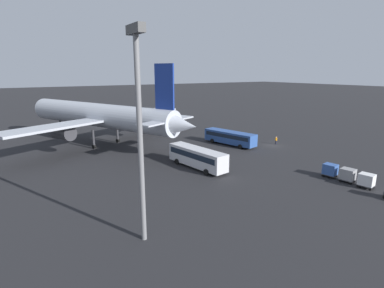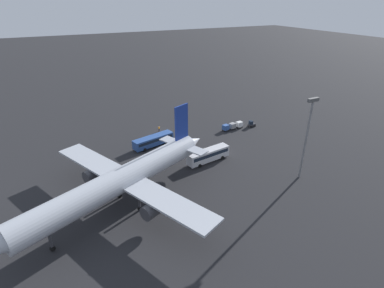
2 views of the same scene
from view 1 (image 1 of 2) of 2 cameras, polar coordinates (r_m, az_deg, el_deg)
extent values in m
plane|color=#232326|center=(68.69, 15.05, -0.27)|extent=(600.00, 600.00, 0.00)
cylinder|color=#B2B7C1|center=(69.30, -17.46, 5.29)|extent=(40.57, 21.75, 5.11)
cone|color=#B2B7C1|center=(87.77, -26.69, 6.12)|extent=(7.11, 6.72, 4.86)
cone|color=#B2B7C1|center=(53.68, -2.12, 3.62)|extent=(7.94, 6.90, 4.60)
cube|color=#B2B7C1|center=(60.81, -25.15, 2.91)|extent=(12.86, 19.93, 0.44)
cube|color=#B2B7C1|center=(76.07, -9.20, 5.96)|extent=(12.86, 19.93, 0.44)
cube|color=navy|center=(55.14, -5.29, 10.80)|extent=(4.00, 2.04, 8.18)
cube|color=#B2B7C1|center=(55.53, -4.82, 4.46)|extent=(8.08, 13.34, 0.28)
cylinder|color=#38383D|center=(63.65, -23.37, 2.02)|extent=(5.76, 4.62, 2.81)
cylinder|color=#38383D|center=(75.12, -11.38, 4.52)|extent=(5.76, 4.62, 2.81)
cylinder|color=#38383D|center=(81.93, -23.71, 2.72)|extent=(0.50, 0.50, 4.09)
cylinder|color=black|center=(82.22, -23.61, 1.63)|extent=(1.03, 0.82, 0.90)
cylinder|color=#38383D|center=(66.45, -18.26, 0.86)|extent=(0.50, 0.50, 4.09)
cylinder|color=black|center=(66.80, -18.16, -0.48)|extent=(1.03, 0.82, 0.90)
cylinder|color=#38383D|center=(70.58, -14.02, 1.87)|extent=(0.50, 0.50, 4.09)
cylinder|color=black|center=(70.92, -13.95, 0.61)|extent=(1.03, 0.82, 0.90)
cube|color=#2D5199|center=(67.14, 7.22, 1.31)|extent=(12.81, 5.75, 2.58)
cube|color=#192333|center=(67.05, 7.23, 1.68)|extent=(11.85, 5.55, 0.82)
cylinder|color=black|center=(68.63, 3.86, 0.60)|extent=(1.04, 0.53, 1.00)
cylinder|color=black|center=(70.88, 5.43, 0.99)|extent=(1.04, 0.53, 1.00)
cylinder|color=black|center=(64.04, 9.14, -0.51)|extent=(1.04, 0.53, 1.00)
cylinder|color=black|center=(66.44, 10.63, -0.05)|extent=(1.04, 0.53, 1.00)
cube|color=silver|center=(50.71, 0.97, -2.47)|extent=(12.42, 4.51, 2.93)
cube|color=#192333|center=(50.57, 0.97, -1.91)|extent=(11.47, 4.40, 0.94)
cylinder|color=black|center=(53.03, -2.89, -3.35)|extent=(1.03, 0.45, 1.00)
cylinder|color=black|center=(54.73, -0.54, -2.78)|extent=(1.03, 0.45, 1.00)
cylinder|color=black|center=(47.58, 2.71, -5.37)|extent=(1.03, 0.45, 1.00)
cylinder|color=black|center=(49.47, 5.11, -4.66)|extent=(1.03, 0.45, 1.00)
cylinder|color=#1E1E2D|center=(69.98, 15.71, 0.30)|extent=(0.32, 0.32, 0.85)
cylinder|color=orange|center=(69.81, 15.75, 0.90)|extent=(0.38, 0.38, 0.65)
sphere|color=tan|center=(69.72, 15.77, 1.26)|extent=(0.24, 0.24, 0.24)
cube|color=#38383D|center=(49.13, 30.20, -6.79)|extent=(2.25, 2.00, 0.10)
cube|color=silver|center=(48.86, 30.32, -5.85)|extent=(2.15, 1.90, 1.60)
cylinder|color=black|center=(48.83, 29.08, -7.05)|extent=(0.38, 0.18, 0.36)
cylinder|color=black|center=(49.99, 29.58, -6.66)|extent=(0.38, 0.18, 0.36)
cylinder|color=black|center=(48.42, 30.78, -7.43)|extent=(0.38, 0.18, 0.36)
cylinder|color=black|center=(49.59, 31.24, -7.02)|extent=(0.38, 0.18, 0.36)
cube|color=#38383D|center=(50.28, 27.44, -6.01)|extent=(2.25, 2.00, 0.10)
cube|color=gray|center=(50.02, 27.55, -5.09)|extent=(2.15, 1.90, 1.60)
cylinder|color=black|center=(50.03, 26.33, -6.26)|extent=(0.38, 0.18, 0.36)
cylinder|color=black|center=(51.17, 26.88, -5.89)|extent=(0.38, 0.18, 0.36)
cylinder|color=black|center=(49.54, 27.96, -6.63)|extent=(0.38, 0.18, 0.36)
cylinder|color=black|center=(50.70, 28.47, -6.25)|extent=(0.38, 0.18, 0.36)
cube|color=#38383D|center=(51.46, 24.75, -5.28)|extent=(2.25, 2.00, 0.10)
cube|color=#33569E|center=(51.21, 24.84, -4.38)|extent=(2.15, 1.90, 1.60)
cylinder|color=black|center=(51.25, 23.65, -5.52)|extent=(0.38, 0.18, 0.36)
cylinder|color=black|center=(52.37, 24.25, -5.18)|extent=(0.38, 0.18, 0.36)
cylinder|color=black|center=(50.70, 25.21, -5.88)|extent=(0.38, 0.18, 0.36)
cylinder|color=black|center=(51.83, 25.78, -5.53)|extent=(0.38, 0.18, 0.36)
cylinder|color=slate|center=(27.55, -9.81, -0.18)|extent=(0.50, 0.50, 19.06)
cube|color=#4C4C4C|center=(26.98, -10.72, 20.74)|extent=(2.80, 0.70, 0.80)
camera|label=2|loc=(85.69, -60.17, 23.03)|focal=28.00mm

